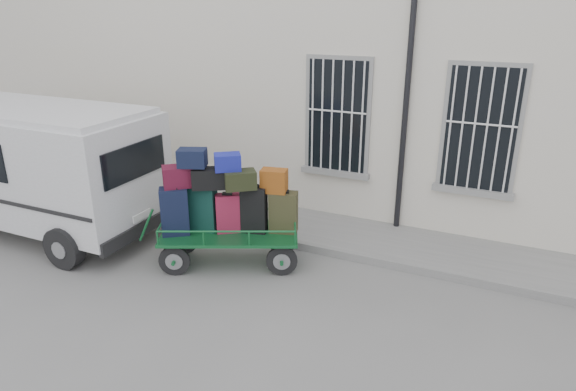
# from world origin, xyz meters

# --- Properties ---
(ground) EXTENTS (80.00, 80.00, 0.00)m
(ground) POSITION_xyz_m (0.00, 0.00, 0.00)
(ground) COLOR slate
(ground) RESTS_ON ground
(building) EXTENTS (24.00, 5.15, 6.00)m
(building) POSITION_xyz_m (0.00, 5.50, 3.00)
(building) COLOR beige
(building) RESTS_ON ground
(sidewalk) EXTENTS (24.00, 1.70, 0.15)m
(sidewalk) POSITION_xyz_m (0.00, 2.20, 0.07)
(sidewalk) COLOR slate
(sidewalk) RESTS_ON ground
(luggage_cart) EXTENTS (2.76, 1.96, 2.11)m
(luggage_cart) POSITION_xyz_m (-1.47, 0.36, 1.06)
(luggage_cart) COLOR black
(luggage_cart) RESTS_ON ground
(van) EXTENTS (5.08, 2.33, 2.54)m
(van) POSITION_xyz_m (-5.59, 0.06, 1.46)
(van) COLOR silver
(van) RESTS_ON ground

